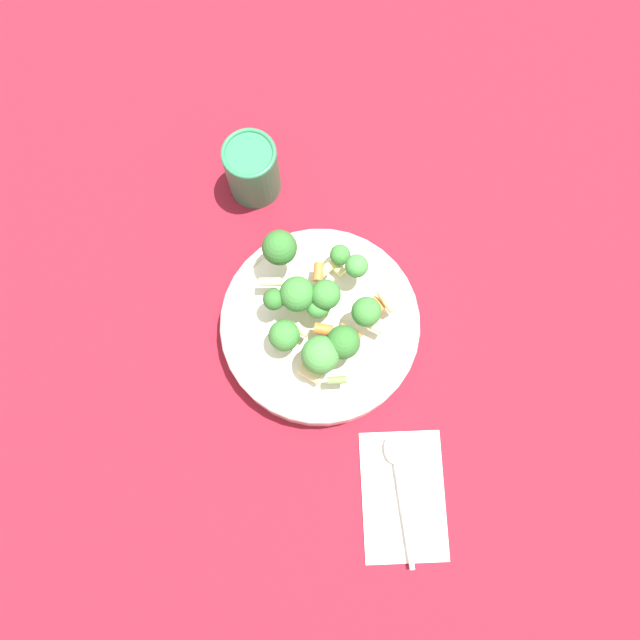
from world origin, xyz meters
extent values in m
plane|color=maroon|center=(0.00, 0.00, 0.00)|extent=(3.00, 3.00, 0.00)
cylinder|color=silver|center=(0.00, 0.00, 0.02)|extent=(0.26, 0.26, 0.04)
torus|color=silver|center=(0.00, 0.00, 0.04)|extent=(0.26, 0.26, 0.01)
cylinder|color=#8CB766|center=(0.04, -0.03, 0.06)|extent=(0.01, 0.01, 0.01)
sphere|color=#3D8438|center=(0.04, -0.03, 0.08)|extent=(0.04, 0.04, 0.04)
cylinder|color=#8CB766|center=(0.00, -0.06, 0.07)|extent=(0.01, 0.01, 0.01)
sphere|color=#33722D|center=(0.00, -0.06, 0.09)|extent=(0.03, 0.03, 0.03)
cylinder|color=#8CB766|center=(-0.06, -0.07, 0.08)|extent=(0.02, 0.02, 0.02)
sphere|color=#33722D|center=(-0.06, -0.07, 0.11)|extent=(0.04, 0.04, 0.04)
cylinder|color=#8CB766|center=(0.03, 0.04, 0.07)|extent=(0.01, 0.01, 0.01)
sphere|color=#33722D|center=(0.03, 0.04, 0.09)|extent=(0.04, 0.04, 0.04)
cylinder|color=#8CB766|center=(0.02, 0.03, 0.06)|extent=(0.01, 0.01, 0.01)
sphere|color=#479342|center=(0.02, 0.03, 0.08)|extent=(0.03, 0.03, 0.03)
cylinder|color=#8CB766|center=(-0.02, 0.05, 0.07)|extent=(0.01, 0.01, 0.01)
sphere|color=#3D8438|center=(-0.02, 0.05, 0.09)|extent=(0.04, 0.04, 0.04)
cylinder|color=#8CB766|center=(-0.07, 0.02, 0.07)|extent=(0.01, 0.01, 0.01)
sphere|color=#479342|center=(-0.07, 0.02, 0.09)|extent=(0.03, 0.03, 0.03)
cylinder|color=#8CB766|center=(-0.01, -0.03, 0.07)|extent=(0.02, 0.02, 0.02)
sphere|color=#3D8438|center=(-0.01, -0.03, 0.10)|extent=(0.04, 0.04, 0.04)
cylinder|color=#8CB766|center=(-0.01, -0.01, 0.06)|extent=(0.01, 0.01, 0.02)
sphere|color=#479342|center=(-0.01, -0.01, 0.08)|extent=(0.03, 0.03, 0.03)
cylinder|color=#8CB766|center=(-0.08, 0.00, 0.06)|extent=(0.01, 0.01, 0.01)
sphere|color=#3D8438|center=(-0.08, 0.00, 0.07)|extent=(0.03, 0.03, 0.03)
cylinder|color=#8CB766|center=(0.05, 0.02, 0.07)|extent=(0.02, 0.02, 0.02)
sphere|color=#479342|center=(0.05, 0.02, 0.09)|extent=(0.05, 0.05, 0.05)
cylinder|color=#8CB766|center=(-0.02, 0.00, 0.08)|extent=(0.01, 0.01, 0.01)
sphere|color=#3D8438|center=(-0.02, 0.00, 0.10)|extent=(0.04, 0.04, 0.04)
cylinder|color=beige|center=(-0.06, -0.01, 0.07)|extent=(0.02, 0.02, 0.01)
cylinder|color=#729E4C|center=(0.07, 0.04, 0.07)|extent=(0.02, 0.03, 0.01)
cylinder|color=beige|center=(-0.07, 0.00, 0.06)|extent=(0.02, 0.03, 0.01)
cylinder|color=orange|center=(-0.04, 0.06, 0.06)|extent=(0.02, 0.02, 0.01)
cylinder|color=orange|center=(0.05, 0.01, 0.06)|extent=(0.02, 0.02, 0.01)
cylinder|color=orange|center=(0.01, 0.04, 0.06)|extent=(0.02, 0.03, 0.01)
cylinder|color=orange|center=(0.04, -0.04, 0.07)|extent=(0.02, 0.03, 0.01)
cylinder|color=orange|center=(-0.06, -0.02, 0.07)|extent=(0.03, 0.02, 0.01)
cylinder|color=beige|center=(0.02, -0.02, 0.07)|extent=(0.01, 0.03, 0.01)
cylinder|color=beige|center=(-0.01, 0.07, 0.07)|extent=(0.01, 0.03, 0.01)
cylinder|color=beige|center=(-0.02, -0.07, 0.07)|extent=(0.02, 0.03, 0.01)
cylinder|color=orange|center=(0.01, 0.01, 0.07)|extent=(0.02, 0.03, 0.01)
cylinder|color=beige|center=(0.07, 0.01, 0.06)|extent=(0.02, 0.03, 0.01)
cylinder|color=beige|center=(0.04, 0.00, 0.07)|extent=(0.02, 0.02, 0.01)
cylinder|color=beige|center=(-0.05, 0.07, 0.07)|extent=(0.03, 0.03, 0.01)
cylinder|color=#2D7F51|center=(-0.17, -0.15, 0.05)|extent=(0.07, 0.07, 0.09)
torus|color=#2D7F51|center=(-0.17, -0.15, 0.09)|extent=(0.07, 0.07, 0.01)
cube|color=white|center=(0.17, 0.16, 0.00)|extent=(0.19, 0.15, 0.01)
cylinder|color=silver|center=(0.20, 0.17, 0.01)|extent=(0.12, 0.06, 0.01)
ellipsoid|color=silver|center=(0.12, 0.14, 0.01)|extent=(0.04, 0.04, 0.01)
camera|label=1|loc=(0.18, 0.06, 0.82)|focal=35.00mm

